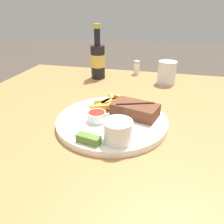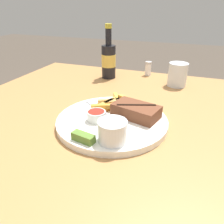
% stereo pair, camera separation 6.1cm
% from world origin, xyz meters
% --- Properties ---
extents(dining_table, '(1.10, 1.10, 0.72)m').
position_xyz_m(dining_table, '(0.00, 0.00, 0.64)').
color(dining_table, '#A87542').
rests_on(dining_table, ground_plane).
extents(dinner_plate, '(0.31, 0.31, 0.02)m').
position_xyz_m(dinner_plate, '(0.00, 0.00, 0.73)').
color(dinner_plate, white).
rests_on(dinner_plate, dining_table).
extents(steak_portion, '(0.14, 0.10, 0.04)m').
position_xyz_m(steak_portion, '(0.06, 0.03, 0.76)').
color(steak_portion, brown).
rests_on(steak_portion, dinner_plate).
extents(fries_pile, '(0.12, 0.16, 0.02)m').
position_xyz_m(fries_pile, '(-0.03, 0.08, 0.75)').
color(fries_pile, gold).
rests_on(fries_pile, dinner_plate).
extents(coleslaw_cup, '(0.07, 0.07, 0.05)m').
position_xyz_m(coleslaw_cup, '(0.04, -0.10, 0.77)').
color(coleslaw_cup, white).
rests_on(coleslaw_cup, dinner_plate).
extents(dipping_sauce_cup, '(0.05, 0.05, 0.03)m').
position_xyz_m(dipping_sauce_cup, '(-0.04, -0.03, 0.75)').
color(dipping_sauce_cup, silver).
rests_on(dipping_sauce_cup, dinner_plate).
extents(pickle_spear, '(0.06, 0.03, 0.02)m').
position_xyz_m(pickle_spear, '(-0.02, -0.13, 0.75)').
color(pickle_spear, '#567A2D').
rests_on(pickle_spear, dinner_plate).
extents(fork_utensil, '(0.12, 0.09, 0.00)m').
position_xyz_m(fork_utensil, '(-0.07, 0.05, 0.74)').
color(fork_utensil, '#B7B7BC').
rests_on(fork_utensil, dinner_plate).
extents(knife_utensil, '(0.07, 0.16, 0.01)m').
position_xyz_m(knife_utensil, '(0.03, 0.03, 0.74)').
color(knife_utensil, '#B7B7BC').
rests_on(knife_utensil, dinner_plate).
extents(beer_bottle, '(0.06, 0.06, 0.23)m').
position_xyz_m(beer_bottle, '(-0.16, 0.40, 0.80)').
color(beer_bottle, black).
rests_on(beer_bottle, dining_table).
extents(drinking_glass, '(0.08, 0.08, 0.09)m').
position_xyz_m(drinking_glass, '(0.14, 0.39, 0.77)').
color(drinking_glass, silver).
rests_on(drinking_glass, dining_table).
extents(salt_shaker, '(0.03, 0.03, 0.07)m').
position_xyz_m(salt_shaker, '(0.00, 0.49, 0.75)').
color(salt_shaker, white).
rests_on(salt_shaker, dining_table).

